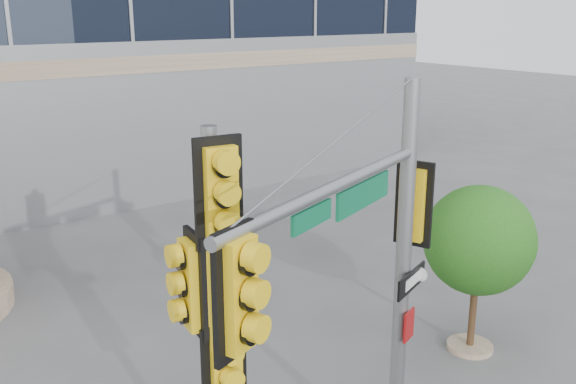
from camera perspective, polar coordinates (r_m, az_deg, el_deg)
main_signal_pole at (r=8.54m, az=7.37°, el=-6.57°), size 4.58×2.14×6.21m
secondary_signal_pole at (r=8.58m, az=-6.60°, el=-10.00°), size 0.99×0.81×5.72m
street_tree at (r=13.90m, az=16.64°, el=-4.45°), size 2.34×2.29×3.65m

